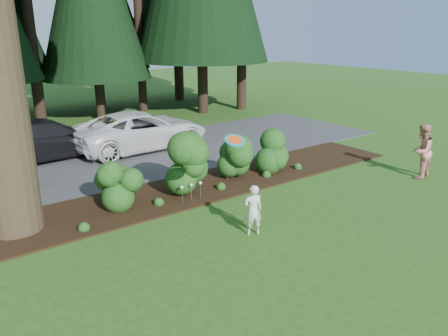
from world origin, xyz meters
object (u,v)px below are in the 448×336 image
(car_dark_suv, at_px, (46,139))
(frisbee, at_px, (235,140))
(child, at_px, (253,210))
(adult, at_px, (421,151))
(car_white_suv, at_px, (141,130))

(car_dark_suv, relative_size, frisbee, 10.95)
(car_dark_suv, distance_m, child, 9.47)
(car_dark_suv, xyz_separation_m, adult, (9.11, -9.26, 0.11))
(car_white_suv, distance_m, car_dark_suv, 3.50)
(car_white_suv, relative_size, adult, 3.08)
(car_white_suv, height_order, adult, adult)
(car_dark_suv, xyz_separation_m, child, (2.12, -9.23, -0.15))
(car_dark_suv, distance_m, frisbee, 9.55)
(car_dark_suv, bearing_deg, adult, -141.96)
(child, bearing_deg, frisbee, 25.05)
(car_dark_suv, height_order, adult, adult)
(adult, xyz_separation_m, frisbee, (-7.58, -0.02, 1.50))
(car_white_suv, xyz_separation_m, car_dark_suv, (-3.40, 0.84, -0.02))
(car_dark_suv, distance_m, adult, 12.99)
(adult, relative_size, frisbee, 3.80)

